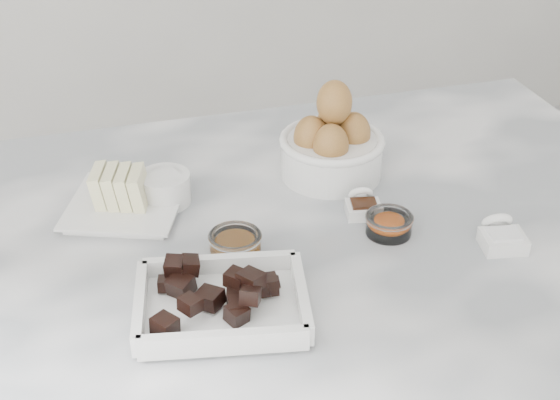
% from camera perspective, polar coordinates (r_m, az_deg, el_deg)
% --- Properties ---
extents(marble_slab, '(1.20, 0.80, 0.04)m').
position_cam_1_polar(marble_slab, '(1.06, -0.59, -3.73)').
color(marble_slab, silver).
rests_on(marble_slab, cabinet).
extents(chocolate_dish, '(0.22, 0.19, 0.05)m').
position_cam_1_polar(chocolate_dish, '(0.91, -4.31, -7.31)').
color(chocolate_dish, white).
rests_on(chocolate_dish, marble_slab).
extents(butter_plate, '(0.20, 0.20, 0.06)m').
position_cam_1_polar(butter_plate, '(1.12, -11.44, 0.21)').
color(butter_plate, white).
rests_on(butter_plate, marble_slab).
extents(sugar_ramekin, '(0.07, 0.07, 0.04)m').
position_cam_1_polar(sugar_ramekin, '(1.13, -8.42, 0.95)').
color(sugar_ramekin, white).
rests_on(sugar_ramekin, marble_slab).
extents(egg_bowl, '(0.16, 0.16, 0.15)m').
position_cam_1_polar(egg_bowl, '(1.18, 3.81, 4.03)').
color(egg_bowl, white).
rests_on(egg_bowl, marble_slab).
extents(honey_bowl, '(0.07, 0.07, 0.03)m').
position_cam_1_polar(honey_bowl, '(1.01, -3.29, -3.20)').
color(honey_bowl, white).
rests_on(honey_bowl, marble_slab).
extents(zest_bowl, '(0.07, 0.07, 0.03)m').
position_cam_1_polar(zest_bowl, '(1.06, 7.98, -1.70)').
color(zest_bowl, white).
rests_on(zest_bowl, marble_slab).
extents(vanilla_spoon, '(0.06, 0.07, 0.04)m').
position_cam_1_polar(vanilla_spoon, '(1.10, 6.07, -0.39)').
color(vanilla_spoon, white).
rests_on(vanilla_spoon, marble_slab).
extents(salt_spoon, '(0.06, 0.08, 0.04)m').
position_cam_1_polar(salt_spoon, '(1.07, 15.90, -2.54)').
color(salt_spoon, white).
rests_on(salt_spoon, marble_slab).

